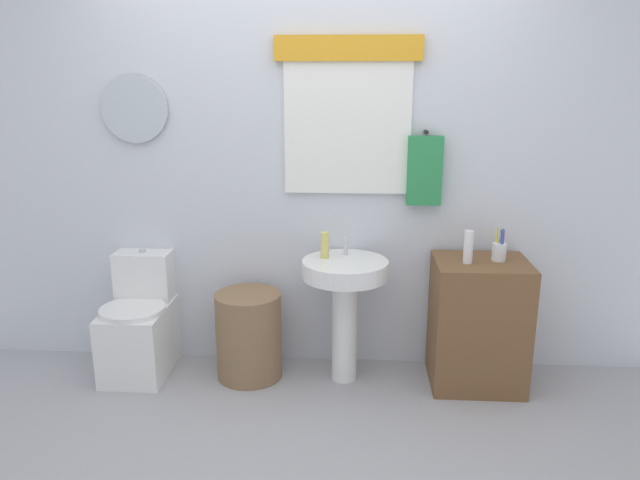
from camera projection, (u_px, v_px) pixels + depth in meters
name	position (u px, v px, depth m)	size (l,w,h in m)	color
ground_plane	(292.00, 464.00, 2.78)	(8.00, 8.00, 0.00)	#A3A3A8
back_wall	(311.00, 155.00, 3.54)	(4.40, 0.18, 2.60)	silver
toilet	(140.00, 327.00, 3.61)	(0.38, 0.51, 0.74)	white
laundry_hamper	(249.00, 335.00, 3.55)	(0.39, 0.39, 0.53)	#846647
pedestal_sink	(345.00, 291.00, 3.44)	(0.50, 0.50, 0.74)	white
faucet	(346.00, 246.00, 3.49)	(0.03, 0.03, 0.10)	silver
wooden_cabinet	(478.00, 323.00, 3.44)	(0.53, 0.44, 0.75)	brown
soap_bottle	(325.00, 245.00, 3.43)	(0.05, 0.05, 0.15)	#DBD166
lotion_bottle	(468.00, 247.00, 3.28)	(0.05, 0.05, 0.19)	white
toothbrush_cup	(499.00, 251.00, 3.34)	(0.08, 0.08, 0.19)	silver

